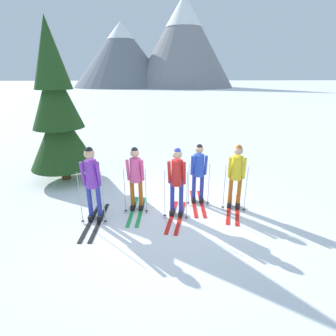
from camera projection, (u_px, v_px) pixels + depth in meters
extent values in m
plane|color=white|center=(171.00, 211.00, 6.81)|extent=(400.00, 400.00, 0.00)
cube|color=black|center=(100.00, 221.00, 6.30)|extent=(0.28, 1.77, 0.02)
cube|color=black|center=(91.00, 221.00, 6.30)|extent=(0.28, 1.77, 0.02)
cube|color=black|center=(100.00, 217.00, 6.37)|extent=(0.14, 0.27, 0.12)
cylinder|color=#2D389E|center=(99.00, 199.00, 6.21)|extent=(0.11, 0.11, 0.88)
cube|color=black|center=(92.00, 217.00, 6.37)|extent=(0.14, 0.27, 0.12)
cylinder|color=#2D389E|center=(90.00, 199.00, 6.21)|extent=(0.11, 0.11, 0.88)
cylinder|color=purple|center=(91.00, 174.00, 5.99)|extent=(0.28, 0.28, 0.66)
sphere|color=tan|center=(89.00, 154.00, 5.82)|extent=(0.24, 0.24, 0.24)
sphere|color=black|center=(89.00, 151.00, 5.80)|extent=(0.18, 0.18, 0.18)
cylinder|color=purple|center=(98.00, 174.00, 5.92)|extent=(0.10, 0.22, 0.63)
cylinder|color=purple|center=(83.00, 174.00, 5.92)|extent=(0.10, 0.22, 0.63)
cylinder|color=#A5A5AD|center=(103.00, 199.00, 6.00)|extent=(0.02, 0.02, 1.32)
cylinder|color=black|center=(105.00, 221.00, 6.21)|extent=(0.07, 0.07, 0.01)
cylinder|color=#A5A5AD|center=(80.00, 199.00, 6.00)|extent=(0.02, 0.02, 1.32)
cylinder|color=black|center=(83.00, 221.00, 6.21)|extent=(0.07, 0.07, 0.01)
cube|color=black|center=(93.00, 170.00, 6.13)|extent=(0.28, 0.19, 0.36)
cube|color=green|center=(141.00, 211.00, 6.78)|extent=(0.30, 1.58, 0.02)
cube|color=green|center=(133.00, 211.00, 6.78)|extent=(0.30, 1.58, 0.02)
cube|color=black|center=(141.00, 207.00, 6.85)|extent=(0.14, 0.27, 0.12)
cylinder|color=#B76019|center=(141.00, 191.00, 6.70)|extent=(0.11, 0.11, 0.81)
cube|color=black|center=(133.00, 207.00, 6.85)|extent=(0.14, 0.27, 0.12)
cylinder|color=#B76019|center=(132.00, 191.00, 6.70)|extent=(0.11, 0.11, 0.81)
cylinder|color=#E55193|center=(136.00, 170.00, 6.50)|extent=(0.28, 0.28, 0.61)
sphere|color=tan|center=(135.00, 153.00, 6.35)|extent=(0.22, 0.22, 0.22)
sphere|color=black|center=(135.00, 150.00, 6.32)|extent=(0.17, 0.17, 0.17)
cylinder|color=#E55193|center=(142.00, 170.00, 6.43)|extent=(0.11, 0.21, 0.58)
cylinder|color=#E55193|center=(128.00, 170.00, 6.44)|extent=(0.11, 0.21, 0.58)
cylinder|color=#A5A5AD|center=(146.00, 192.00, 6.49)|extent=(0.02, 0.02, 1.22)
cylinder|color=black|center=(147.00, 211.00, 6.68)|extent=(0.07, 0.07, 0.01)
cylinder|color=#A5A5AD|center=(125.00, 191.00, 6.51)|extent=(0.02, 0.02, 1.22)
cylinder|color=black|center=(126.00, 211.00, 6.69)|extent=(0.07, 0.07, 0.01)
cube|color=red|center=(180.00, 217.00, 6.49)|extent=(0.54, 1.59, 0.02)
cube|color=red|center=(172.00, 216.00, 6.52)|extent=(0.54, 1.59, 0.02)
cube|color=black|center=(181.00, 213.00, 6.56)|extent=(0.18, 0.28, 0.12)
cylinder|color=#2D389E|center=(181.00, 196.00, 6.40)|extent=(0.11, 0.11, 0.84)
cube|color=black|center=(172.00, 212.00, 6.59)|extent=(0.18, 0.28, 0.12)
cylinder|color=#2D389E|center=(172.00, 195.00, 6.44)|extent=(0.11, 0.11, 0.84)
cylinder|color=red|center=(177.00, 173.00, 6.21)|extent=(0.28, 0.28, 0.63)
sphere|color=tan|center=(177.00, 154.00, 6.05)|extent=(0.23, 0.23, 0.23)
sphere|color=#2D389E|center=(177.00, 151.00, 6.03)|extent=(0.17, 0.17, 0.17)
cylinder|color=red|center=(184.00, 173.00, 6.12)|extent=(0.13, 0.22, 0.60)
cylinder|color=red|center=(169.00, 172.00, 6.18)|extent=(0.13, 0.22, 0.60)
cylinder|color=#A5A5AD|center=(187.00, 196.00, 6.18)|extent=(0.02, 0.02, 1.27)
cylinder|color=black|center=(186.00, 217.00, 6.37)|extent=(0.07, 0.07, 0.01)
cylinder|color=#A5A5AD|center=(165.00, 195.00, 6.27)|extent=(0.02, 0.02, 1.27)
cylinder|color=black|center=(165.00, 215.00, 6.46)|extent=(0.07, 0.07, 0.01)
cube|color=#4C7238|center=(178.00, 169.00, 6.36)|extent=(0.29, 0.23, 0.36)
cube|color=red|center=(201.00, 203.00, 7.19)|extent=(0.27, 1.59, 0.02)
cube|color=red|center=(194.00, 203.00, 7.19)|extent=(0.27, 1.59, 0.02)
cube|color=black|center=(201.00, 199.00, 7.26)|extent=(0.14, 0.27, 0.12)
cylinder|color=#2D389E|center=(202.00, 185.00, 7.11)|extent=(0.11, 0.11, 0.80)
cube|color=black|center=(193.00, 199.00, 7.26)|extent=(0.14, 0.27, 0.12)
cylinder|color=#2D389E|center=(194.00, 185.00, 7.12)|extent=(0.11, 0.11, 0.80)
cylinder|color=blue|center=(199.00, 165.00, 6.92)|extent=(0.28, 0.28, 0.60)
sphere|color=tan|center=(199.00, 149.00, 6.77)|extent=(0.22, 0.22, 0.22)
sphere|color=black|center=(199.00, 147.00, 6.75)|extent=(0.16, 0.16, 0.16)
cylinder|color=blue|center=(206.00, 165.00, 6.86)|extent=(0.10, 0.20, 0.57)
cylinder|color=blue|center=(192.00, 165.00, 6.86)|extent=(0.10, 0.20, 0.57)
cylinder|color=#A5A5AD|center=(209.00, 185.00, 6.92)|extent=(0.02, 0.02, 1.20)
cylinder|color=black|center=(208.00, 203.00, 7.10)|extent=(0.07, 0.07, 0.01)
cylinder|color=#A5A5AD|center=(189.00, 185.00, 6.92)|extent=(0.02, 0.02, 1.20)
cylinder|color=black|center=(188.00, 203.00, 7.10)|extent=(0.07, 0.07, 0.01)
cube|color=red|center=(237.00, 209.00, 6.87)|extent=(0.69, 1.62, 0.02)
cube|color=red|center=(229.00, 208.00, 6.92)|extent=(0.69, 1.62, 0.02)
cube|color=black|center=(238.00, 205.00, 6.94)|extent=(0.19, 0.28, 0.12)
cylinder|color=#B76019|center=(239.00, 190.00, 6.79)|extent=(0.11, 0.11, 0.83)
cube|color=black|center=(229.00, 204.00, 6.99)|extent=(0.19, 0.28, 0.12)
cylinder|color=#B76019|center=(231.00, 189.00, 6.84)|extent=(0.11, 0.11, 0.83)
cylinder|color=yellow|center=(237.00, 168.00, 6.61)|extent=(0.28, 0.28, 0.62)
sphere|color=tan|center=(239.00, 151.00, 6.45)|extent=(0.22, 0.22, 0.22)
sphere|color=#B76019|center=(239.00, 148.00, 6.43)|extent=(0.17, 0.17, 0.17)
cylinder|color=yellow|center=(244.00, 168.00, 6.50)|extent=(0.15, 0.22, 0.59)
cylinder|color=yellow|center=(230.00, 167.00, 6.59)|extent=(0.15, 0.22, 0.59)
cylinder|color=#A5A5AD|center=(246.00, 190.00, 6.55)|extent=(0.02, 0.02, 1.24)
cylinder|color=black|center=(244.00, 210.00, 6.74)|extent=(0.07, 0.07, 0.01)
cylinder|color=#A5A5AD|center=(224.00, 188.00, 6.68)|extent=(0.02, 0.02, 1.24)
cylinder|color=black|center=(223.00, 207.00, 6.87)|extent=(0.07, 0.07, 0.01)
cylinder|color=#51381E|center=(65.00, 166.00, 8.76)|extent=(0.30, 0.30, 0.97)
cone|color=#1E4219|center=(61.00, 136.00, 8.41)|extent=(2.08, 2.08, 2.05)
cone|color=#1E4219|center=(55.00, 95.00, 7.97)|extent=(1.59, 1.59, 2.05)
cone|color=#1E4219|center=(49.00, 53.00, 7.57)|extent=(1.13, 1.13, 2.05)
cone|color=slate|center=(122.00, 55.00, 78.12)|extent=(29.93, 29.93, 18.46)
cone|color=white|center=(120.00, 30.00, 75.84)|extent=(8.37, 8.37, 4.91)
cone|color=gray|center=(183.00, 43.00, 75.94)|extent=(30.34, 30.34, 25.10)
cone|color=white|center=(184.00, 11.00, 73.14)|extent=(10.86, 10.86, 8.56)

